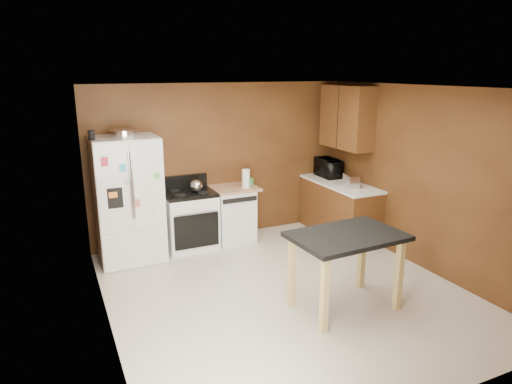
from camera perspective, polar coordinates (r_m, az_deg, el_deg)
floor at (r=5.87m, az=3.65°, el=-12.32°), size 4.50×4.50×0.00m
ceiling at (r=5.21m, az=4.12°, el=12.88°), size 4.50×4.50×0.00m
wall_back at (r=7.41m, az=-4.46°, el=3.78°), size 4.20×0.00×4.20m
wall_front at (r=3.71m, az=20.88°, el=-8.96°), size 4.20×0.00×4.20m
wall_left at (r=4.81m, az=-18.73°, el=-3.26°), size 0.00×4.50×4.50m
wall_right at (r=6.65m, az=20.01°, el=1.58°), size 0.00×4.50×4.50m
roasting_pan at (r=6.58m, az=-16.16°, el=7.09°), size 0.39×0.39×0.10m
pen_cup at (r=6.39m, az=-19.90°, el=6.69°), size 0.09×0.09×0.13m
kettle at (r=6.94m, az=-7.47°, el=0.77°), size 0.19×0.19×0.19m
paper_towel at (r=7.17m, az=-1.28°, el=1.70°), size 0.14×0.14×0.29m
green_canister at (r=7.40m, az=-0.67°, el=1.37°), size 0.11×0.11×0.10m
toaster at (r=7.32m, az=11.83°, el=1.36°), size 0.22×0.30×0.20m
microwave at (r=7.96m, az=9.04°, el=2.92°), size 0.36×0.53×0.29m
refrigerator at (r=6.75m, az=-15.66°, el=-0.93°), size 0.90×0.80×1.80m
gas_range at (r=7.12m, az=-8.26°, el=-3.38°), size 0.76×0.68×1.10m
dishwasher at (r=7.36m, az=-2.93°, el=-2.68°), size 0.78×0.63×0.89m
right_cabinets at (r=7.66m, az=10.66°, el=1.31°), size 0.63×1.58×2.45m
island at (r=5.29m, az=11.24°, el=-6.58°), size 1.29×0.89×0.91m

